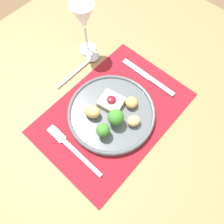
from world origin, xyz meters
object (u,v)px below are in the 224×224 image
at_px(dinner_plate, 112,113).
at_px(wine_glass_near, 83,18).
at_px(spoon, 89,60).
at_px(fork, 70,147).
at_px(knife, 151,80).

height_order(dinner_plate, wine_glass_near, wine_glass_near).
bearing_deg(spoon, wine_glass_near, 50.45).
height_order(dinner_plate, spoon, dinner_plate).
bearing_deg(fork, wine_glass_near, 37.33).
bearing_deg(wine_glass_near, dinner_plate, -119.67).
bearing_deg(spoon, fork, -142.27).
bearing_deg(fork, knife, -4.84).
distance_m(dinner_plate, knife, 0.19).
relative_size(fork, spoon, 1.09).
distance_m(fork, knife, 0.36).
xyz_separation_m(spoon, wine_glass_near, (0.04, 0.04, 0.14)).
bearing_deg(wine_glass_near, knife, -79.56).
bearing_deg(dinner_plate, spoon, 63.40).
bearing_deg(knife, spoon, 112.34).
relative_size(knife, wine_glass_near, 1.12).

